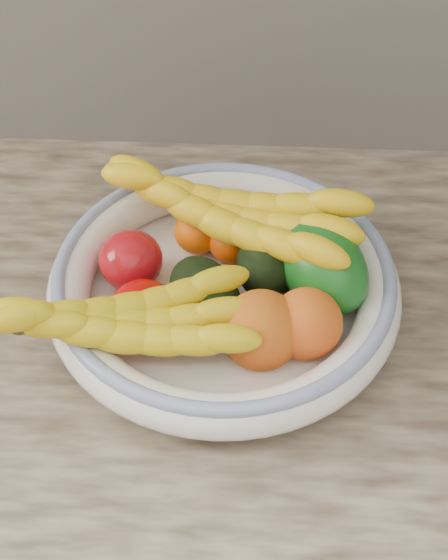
% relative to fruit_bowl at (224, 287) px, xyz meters
% --- Properties ---
extents(kitchen_counter, '(2.44, 0.66, 1.40)m').
position_rel_fruit_bowl_xyz_m(kitchen_counter, '(0.00, 0.03, -0.48)').
color(kitchen_counter, brown).
rests_on(kitchen_counter, ground).
extents(fruit_bowl, '(0.39, 0.39, 0.08)m').
position_rel_fruit_bowl_xyz_m(fruit_bowl, '(0.00, 0.00, 0.00)').
color(fruit_bowl, white).
rests_on(fruit_bowl, kitchen_counter).
extents(clementine_back_left, '(0.06, 0.06, 0.04)m').
position_rel_fruit_bowl_xyz_m(clementine_back_left, '(-0.02, 0.09, 0.01)').
color(clementine_back_left, '#FE5B05').
rests_on(clementine_back_left, fruit_bowl).
extents(clementine_back_right, '(0.05, 0.05, 0.05)m').
position_rel_fruit_bowl_xyz_m(clementine_back_right, '(0.04, 0.11, 0.01)').
color(clementine_back_right, '#E24C04').
rests_on(clementine_back_right, fruit_bowl).
extents(clementine_back_mid, '(0.06, 0.06, 0.05)m').
position_rel_fruit_bowl_xyz_m(clementine_back_mid, '(0.01, 0.07, 0.01)').
color(clementine_back_mid, '#E54B04').
rests_on(clementine_back_mid, fruit_bowl).
extents(clementine_extra, '(0.06, 0.06, 0.05)m').
position_rel_fruit_bowl_xyz_m(clementine_extra, '(-0.03, 0.08, 0.01)').
color(clementine_extra, '#F26005').
rests_on(clementine_extra, fruit_bowl).
extents(tomato_left, '(0.09, 0.09, 0.07)m').
position_rel_fruit_bowl_xyz_m(tomato_left, '(-0.11, 0.02, 0.01)').
color(tomato_left, '#AC0F16').
rests_on(tomato_left, fruit_bowl).
extents(tomato_near_left, '(0.09, 0.09, 0.07)m').
position_rel_fruit_bowl_xyz_m(tomato_near_left, '(-0.08, -0.05, 0.01)').
color(tomato_near_left, '#B80604').
rests_on(tomato_near_left, fruit_bowl).
extents(avocado_center, '(0.11, 0.12, 0.07)m').
position_rel_fruit_bowl_xyz_m(avocado_center, '(-0.02, -0.02, 0.02)').
color(avocado_center, black).
rests_on(avocado_center, fruit_bowl).
extents(avocado_right, '(0.09, 0.12, 0.07)m').
position_rel_fruit_bowl_xyz_m(avocado_right, '(0.05, 0.03, 0.02)').
color(avocado_right, black).
rests_on(avocado_right, fruit_bowl).
extents(green_mango, '(0.16, 0.17, 0.11)m').
position_rel_fruit_bowl_xyz_m(green_mango, '(0.10, 0.01, 0.03)').
color(green_mango, '#0F5314').
rests_on(green_mango, fruit_bowl).
extents(peach_front, '(0.09, 0.09, 0.08)m').
position_rel_fruit_bowl_xyz_m(peach_front, '(0.04, -0.07, 0.02)').
color(peach_front, orange).
rests_on(peach_front, fruit_bowl).
extents(peach_right, '(0.10, 0.10, 0.08)m').
position_rel_fruit_bowl_xyz_m(peach_right, '(0.09, -0.07, 0.02)').
color(peach_right, orange).
rests_on(peach_right, fruit_bowl).
extents(banana_bunch_back, '(0.35, 0.22, 0.09)m').
position_rel_fruit_bowl_xyz_m(banana_bunch_back, '(0.00, 0.07, 0.04)').
color(banana_bunch_back, yellow).
rests_on(banana_bunch_back, fruit_bowl).
extents(banana_bunch_front, '(0.30, 0.16, 0.08)m').
position_rel_fruit_bowl_xyz_m(banana_bunch_front, '(-0.10, -0.09, 0.03)').
color(banana_bunch_front, yellow).
rests_on(banana_bunch_front, fruit_bowl).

